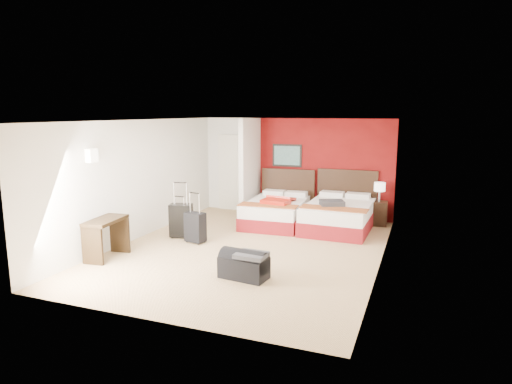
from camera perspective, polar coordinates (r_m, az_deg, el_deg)
The scene contains 17 objects.
ground at distance 8.80m, azimuth -0.97°, elevation -7.36°, with size 6.50×6.50×0.00m, color #D7B784.
room_walls at distance 10.35m, azimuth -5.29°, elevation 2.41°, with size 5.02×6.52×2.50m.
red_accent_panel at distance 11.35m, azimuth 8.65°, elevation 3.00°, with size 3.50×0.04×2.50m, color maroon.
partition_wall at distance 11.27m, azimuth -0.77°, elevation 3.06°, with size 0.12×1.20×2.50m, color silver.
entry_door at distance 12.13m, azimuth -3.04°, elevation 2.49°, with size 0.82×0.06×2.05m, color silver.
bed_left at distance 10.63m, azimuth 2.54°, elevation -2.68°, with size 1.32×1.89×0.57m, color silver.
bed_right at distance 10.32m, azimuth 10.52°, elevation -3.13°, with size 1.42×2.02×0.61m, color silver.
red_suitcase_open at distance 10.44m, azimuth 2.90°, elevation -1.04°, with size 0.62×0.85×0.11m, color red.
jacket_bundle at distance 9.97m, azimuth 9.71°, elevation -1.42°, with size 0.51×0.41×0.12m, color #36363B.
nightstand at distance 10.97m, azimuth 15.42°, elevation -2.65°, with size 0.40×0.40×0.56m, color black.
table_lamp at distance 10.87m, azimuth 15.55°, elevation -0.02°, with size 0.26×0.26×0.46m, color white.
suitcase_black at distance 9.66m, azimuth -9.57°, elevation -3.75°, with size 0.46×0.29×0.70m, color black.
suitcase_charcoal at distance 9.25m, azimuth -7.80°, elevation -4.65°, with size 0.41×0.25×0.60m, color black.
suitcase_navy at distance 9.77m, azimuth -9.69°, elevation -4.18°, with size 0.36×0.22×0.50m, color black.
duffel_bag at distance 7.29m, azimuth -1.57°, elevation -9.53°, with size 0.77×0.41×0.39m, color black.
jacket_draped at distance 7.12m, azimuth -0.60°, elevation -8.08°, with size 0.48×0.41×0.06m, color #3E3E43.
desk at distance 8.63m, azimuth -18.62°, elevation -5.68°, with size 0.45×0.89×0.75m, color black.
Camera 1 is at (3.13, -7.78, 2.67)m, focal length 31.19 mm.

